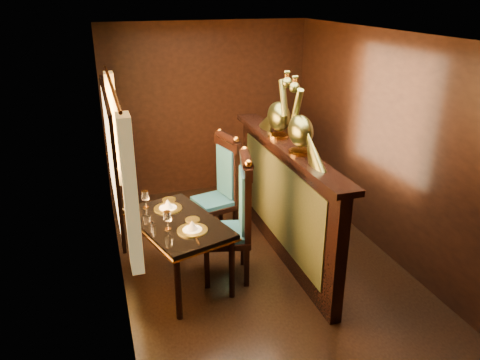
{
  "coord_description": "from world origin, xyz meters",
  "views": [
    {
      "loc": [
        -1.59,
        -4.09,
        2.89
      ],
      "look_at": [
        -0.19,
        0.33,
        1.0
      ],
      "focal_mm": 35.0,
      "sensor_mm": 36.0,
      "label": 1
    }
  ],
  "objects_px": {
    "chair_left": "(238,214)",
    "chair_right": "(222,184)",
    "dining_table": "(177,227)",
    "peacock_left": "(301,117)",
    "peacock_right": "(279,104)"
  },
  "relations": [
    {
      "from": "dining_table",
      "to": "peacock_left",
      "type": "distance_m",
      "value": 1.66
    },
    {
      "from": "dining_table",
      "to": "peacock_right",
      "type": "relative_size",
      "value": 1.79
    },
    {
      "from": "chair_right",
      "to": "peacock_right",
      "type": "xyz_separation_m",
      "value": [
        0.54,
        -0.43,
        1.05
      ]
    },
    {
      "from": "dining_table",
      "to": "chair_left",
      "type": "xyz_separation_m",
      "value": [
        0.62,
        -0.08,
        0.08
      ]
    },
    {
      "from": "chair_left",
      "to": "chair_right",
      "type": "bearing_deg",
      "value": 97.45
    },
    {
      "from": "peacock_left",
      "to": "peacock_right",
      "type": "distance_m",
      "value": 0.57
    },
    {
      "from": "chair_left",
      "to": "chair_right",
      "type": "distance_m",
      "value": 0.92
    },
    {
      "from": "chair_right",
      "to": "peacock_right",
      "type": "height_order",
      "value": "peacock_right"
    },
    {
      "from": "chair_right",
      "to": "peacock_left",
      "type": "bearing_deg",
      "value": -75.33
    },
    {
      "from": "chair_left",
      "to": "peacock_left",
      "type": "relative_size",
      "value": 1.87
    },
    {
      "from": "peacock_left",
      "to": "chair_left",
      "type": "bearing_deg",
      "value": 172.3
    },
    {
      "from": "chair_left",
      "to": "peacock_right",
      "type": "xyz_separation_m",
      "value": [
        0.62,
        0.48,
        1.01
      ]
    },
    {
      "from": "dining_table",
      "to": "chair_right",
      "type": "bearing_deg",
      "value": 32.8
    },
    {
      "from": "chair_right",
      "to": "peacock_left",
      "type": "distance_m",
      "value": 1.53
    },
    {
      "from": "chair_left",
      "to": "chair_right",
      "type": "relative_size",
      "value": 1.05
    }
  ]
}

